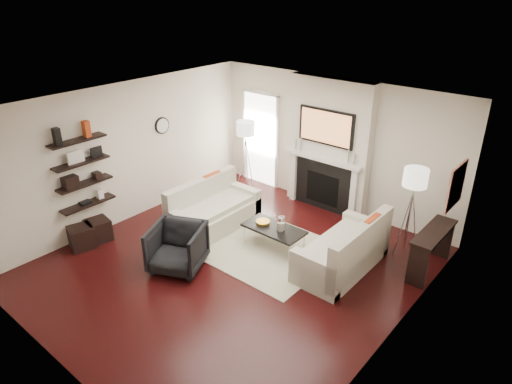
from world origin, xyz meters
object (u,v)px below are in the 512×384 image
Objects in this scene: armchair at (177,246)px; lamp_left_shade at (246,128)px; loveseat_right_base at (341,257)px; ottoman_near at (98,230)px; loveseat_left_base at (215,218)px; lamp_right_shade at (416,177)px; coffee_table at (274,229)px.

armchair is 3.47m from lamp_left_shade.
ottoman_near is (-3.89, -2.07, -0.01)m from loveseat_right_base.
loveseat_left_base is at bearing 52.16° from ottoman_near.
loveseat_right_base is 2.72m from armchair.
ottoman_near is (-1.32, -1.70, -0.01)m from loveseat_left_base.
lamp_right_shade reaches higher than loveseat_right_base.
lamp_left_shade is at bearing 79.76° from ottoman_near.
loveseat_right_base reaches higher than ottoman_near.
loveseat_left_base is 2.24m from lamp_left_shade.
loveseat_left_base is at bearing -155.10° from lamp_right_shade.
coffee_table is 1.30× the size of armchair.
lamp_left_shade is at bearing 112.15° from loveseat_left_base.
ottoman_near is at bearing 165.18° from armchair.
loveseat_right_base and coffee_table have the same top height.
lamp_right_shade is 1.00× the size of ottoman_near.
loveseat_left_base is 3.74m from lamp_right_shade.
lamp_right_shade reaches higher than armchair.
loveseat_left_base is 1.00× the size of loveseat_right_base.
lamp_right_shade is (1.86, 1.35, 1.05)m from coffee_table.
lamp_left_shade reaches higher than ottoman_near.
coffee_table is 2.75× the size of lamp_right_shade.
armchair reaches higher than loveseat_right_base.
loveseat_left_base is 1.46m from armchair.
loveseat_left_base is at bearing -171.77° from loveseat_right_base.
coffee_table is at bearing 5.52° from loveseat_left_base.
lamp_right_shade reaches higher than loveseat_left_base.
loveseat_left_base is 2.12× the size of armchair.
loveseat_left_base reaches higher than ottoman_near.
loveseat_right_base is 4.41m from ottoman_near.
armchair is 2.12× the size of lamp_left_shade.
lamp_left_shade reaches higher than loveseat_right_base.
lamp_left_shade and lamp_right_shade have the same top height.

